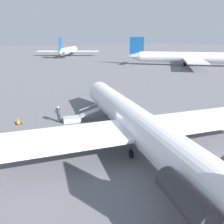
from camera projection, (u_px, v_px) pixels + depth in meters
The scene contains 7 objects.
ground_plane at pixel (133, 142), 18.53m from camera, with size 600.00×600.00×0.00m, color slate.
airplane_main at pixel (139, 125), 17.08m from camera, with size 27.86×21.43×6.63m.
airplane_far_center at pixel (69, 50), 112.70m from camera, with size 36.33×28.80×8.87m.
airplane_far_left at pixel (195, 57), 70.11m from camera, with size 35.98×34.36×8.94m.
boarding_stairs at pixel (76, 118), 23.25m from camera, with size 2.01×4.14×1.67m.
passenger at pixel (58, 113), 22.77m from camera, with size 0.41×0.56×1.74m.
traffic_cone_near_stairs at pixel (18, 121), 22.50m from camera, with size 0.58×0.58×0.64m.
Camera 1 is at (-12.98, 10.71, 8.36)m, focal length 35.00 mm.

